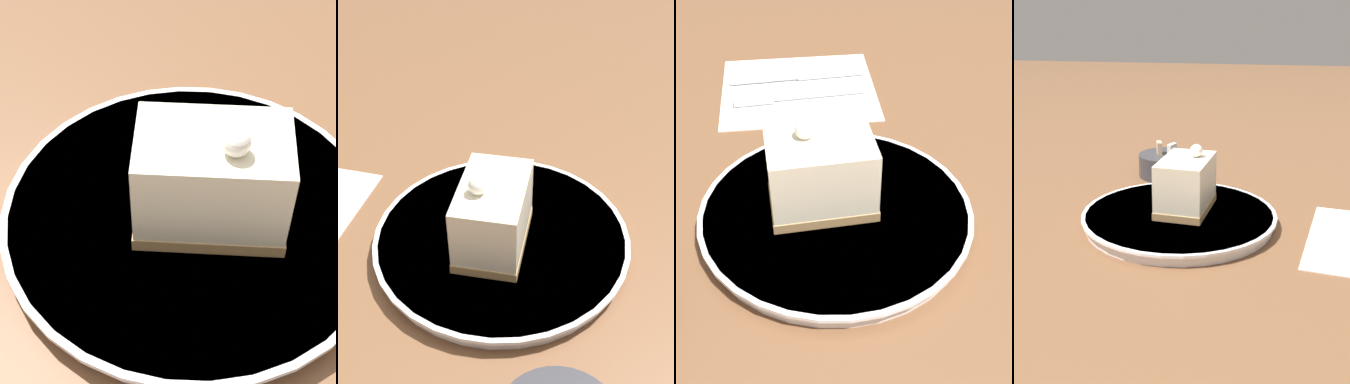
% 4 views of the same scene
% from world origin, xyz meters
% --- Properties ---
extents(ground_plane, '(4.00, 4.00, 0.00)m').
position_xyz_m(ground_plane, '(0.00, 0.00, 0.00)').
color(ground_plane, brown).
extents(plate, '(0.27, 0.27, 0.02)m').
position_xyz_m(plate, '(0.03, -0.00, 0.01)').
color(plate, white).
rests_on(plate, ground_plane).
extents(cake_slice, '(0.08, 0.11, 0.09)m').
position_xyz_m(cake_slice, '(0.03, 0.01, 0.06)').
color(cake_slice, '#AD8451').
rests_on(cake_slice, plate).
extents(sugar_bowl, '(0.10, 0.10, 0.06)m').
position_xyz_m(sugar_bowl, '(-0.03, 0.22, 0.02)').
color(sugar_bowl, '#333338').
rests_on(sugar_bowl, ground_plane).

